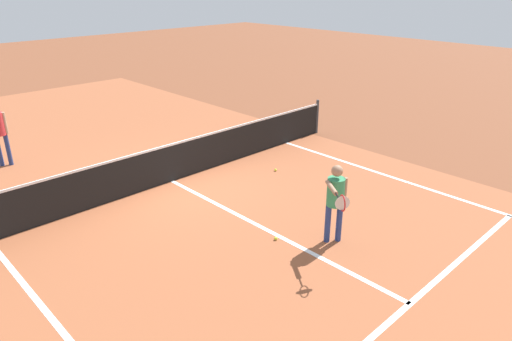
% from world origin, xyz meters
% --- Properties ---
extents(ground_plane, '(60.00, 60.00, 0.00)m').
position_xyz_m(ground_plane, '(0.00, 0.00, 0.00)').
color(ground_plane, brown).
extents(court_surface_inbounds, '(10.62, 24.40, 0.00)m').
position_xyz_m(court_surface_inbounds, '(0.00, 0.00, 0.00)').
color(court_surface_inbounds, '#9E5433').
rests_on(court_surface_inbounds, ground_plane).
extents(line_sideline_right, '(0.10, 11.89, 0.01)m').
position_xyz_m(line_sideline_right, '(4.11, -5.95, 0.00)').
color(line_sideline_right, white).
rests_on(line_sideline_right, ground_plane).
extents(line_service_near, '(8.22, 0.10, 0.01)m').
position_xyz_m(line_service_near, '(0.00, -6.40, 0.00)').
color(line_service_near, white).
rests_on(line_service_near, ground_plane).
extents(line_center_service, '(0.10, 6.40, 0.01)m').
position_xyz_m(line_center_service, '(0.00, -3.20, 0.00)').
color(line_center_service, white).
rests_on(line_center_service, ground_plane).
extents(net, '(11.15, 0.09, 1.07)m').
position_xyz_m(net, '(0.00, 0.00, 0.49)').
color(net, '#33383D').
rests_on(net, ground_plane).
extents(player_near, '(0.92, 0.89, 1.55)m').
position_xyz_m(player_near, '(0.59, -4.45, 0.95)').
color(player_near, navy).
rests_on(player_near, ground_plane).
extents(tennis_ball_near_net, '(0.07, 0.07, 0.07)m').
position_xyz_m(tennis_ball_near_net, '(2.29, -1.31, 0.03)').
color(tennis_ball_near_net, '#CCE033').
rests_on(tennis_ball_near_net, ground_plane).
extents(tennis_ball_mid_court, '(0.07, 0.07, 0.07)m').
position_xyz_m(tennis_ball_mid_court, '(-0.14, -3.67, 0.03)').
color(tennis_ball_mid_court, '#CCE033').
rests_on(tennis_ball_mid_court, ground_plane).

